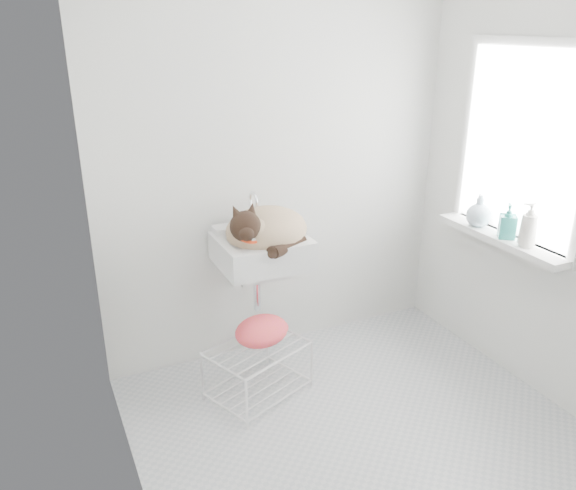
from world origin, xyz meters
name	(u,v)px	position (x,y,z in m)	size (l,w,h in m)	color
floor	(360,430)	(0.00, 0.00, 0.00)	(2.20, 2.00, 0.02)	#A5A9AE
back_wall	(279,153)	(0.00, 1.00, 1.25)	(2.20, 0.02, 2.50)	silver
right_wall	(554,172)	(1.10, 0.00, 1.25)	(0.02, 2.00, 2.50)	silver
left_wall	(115,235)	(-1.10, 0.00, 1.25)	(0.02, 2.00, 2.50)	silver
window_glass	(525,145)	(1.09, 0.20, 1.35)	(0.01, 0.80, 1.00)	white
window_frame	(523,146)	(1.07, 0.20, 1.35)	(0.04, 0.90, 1.10)	white
windowsill	(501,238)	(1.01, 0.20, 0.83)	(0.16, 0.88, 0.04)	white
sink	(262,237)	(-0.23, 0.74, 0.85)	(0.49, 0.43, 0.20)	white
faucet	(249,204)	(-0.23, 0.92, 0.99)	(0.18, 0.13, 0.18)	silver
cat	(265,231)	(-0.21, 0.72, 0.89)	(0.52, 0.45, 0.31)	tan
wire_rack	(258,370)	(-0.35, 0.52, 0.15)	(0.51, 0.36, 0.30)	silver
towel	(262,337)	(-0.31, 0.56, 0.33)	(0.32, 0.23, 0.13)	#FB7500
bottle_a	(526,246)	(1.00, 0.01, 0.85)	(0.08, 0.08, 0.20)	white
bottle_b	(506,238)	(1.00, 0.16, 0.85)	(0.09, 0.09, 0.19)	#237A72
bottle_c	(477,226)	(1.00, 0.38, 0.85)	(0.14, 0.14, 0.19)	silver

